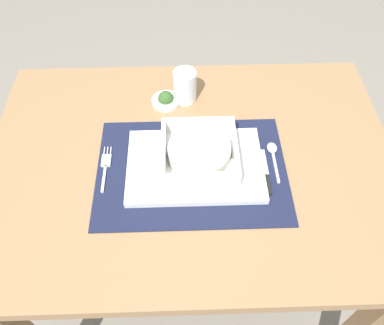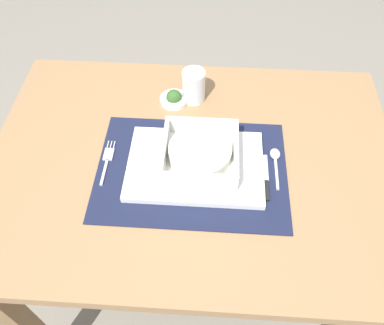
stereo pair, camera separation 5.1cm
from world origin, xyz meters
name	(u,v)px [view 1 (the left image)]	position (x,y,z in m)	size (l,w,h in m)	color
ground_plane	(192,279)	(0.00, 0.00, 0.00)	(6.00, 6.00, 0.00)	gray
dining_table	(191,187)	(0.00, 0.00, 0.63)	(0.97, 0.69, 0.75)	#936D47
placemat	(192,170)	(0.00, -0.03, 0.75)	(0.44, 0.31, 0.00)	#191E38
serving_plate	(195,165)	(0.01, -0.02, 0.76)	(0.31, 0.21, 0.02)	white
porridge_bowl	(199,153)	(0.02, -0.01, 0.79)	(0.17, 0.17, 0.05)	white
fork	(106,165)	(-0.20, -0.01, 0.75)	(0.02, 0.13, 0.00)	silver
spoon	(273,152)	(0.19, 0.01, 0.76)	(0.02, 0.12, 0.01)	silver
butter_knife	(266,174)	(0.17, -0.05, 0.75)	(0.01, 0.13, 0.01)	black
drinking_glass	(185,88)	(-0.01, 0.21, 0.79)	(0.06, 0.06, 0.09)	white
condiment_saucer	(166,100)	(-0.06, 0.20, 0.76)	(0.07, 0.07, 0.04)	white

